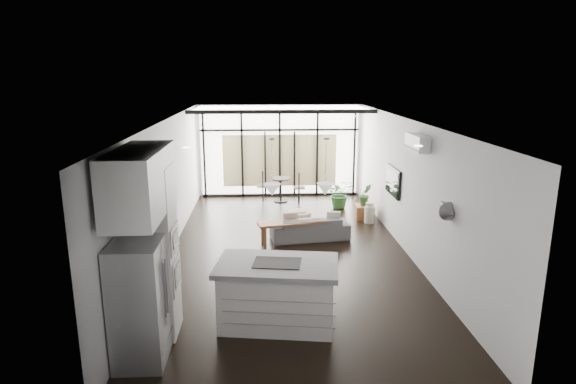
{
  "coord_description": "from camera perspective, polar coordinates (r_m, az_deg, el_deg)",
  "views": [
    {
      "loc": [
        -0.55,
        -9.65,
        3.72
      ],
      "look_at": [
        0.0,
        0.3,
        1.25
      ],
      "focal_mm": 30.0,
      "sensor_mm": 36.0,
      "label": 1
    }
  ],
  "objects": [
    {
      "name": "pendant_right",
      "position": [
        7.27,
        4.43,
        0.35
      ],
      "size": [
        0.26,
        0.26,
        0.18
      ],
      "primitive_type": "cone",
      "color": "white",
      "rests_on": "ceiling"
    },
    {
      "name": "wall_front",
      "position": [
        5.23,
        3.26,
        -12.45
      ],
      "size": [
        5.0,
        0.02,
        2.8
      ],
      "primitive_type": "cube",
      "color": "silver",
      "rests_on": "ground"
    },
    {
      "name": "fridge",
      "position": [
        6.68,
        -17.2,
        -12.43
      ],
      "size": [
        0.64,
        0.8,
        1.65
      ],
      "primitive_type": "cube",
      "color": "#939397",
      "rests_on": "floor"
    },
    {
      "name": "cooktop",
      "position": [
        7.2,
        -1.3,
        -8.39
      ],
      "size": [
        0.76,
        0.56,
        0.01
      ],
      "primitive_type": "cube",
      "rotation": [
        0.0,
        0.0,
        -0.14
      ],
      "color": "black",
      "rests_on": "island"
    },
    {
      "name": "ceiling",
      "position": [
        9.71,
        0.1,
        8.48
      ],
      "size": [
        5.0,
        10.0,
        0.0
      ],
      "primitive_type": "cube",
      "color": "white",
      "rests_on": "ground"
    },
    {
      "name": "pouf",
      "position": [
        11.77,
        1.39,
        -3.38
      ],
      "size": [
        0.6,
        0.6,
        0.45
      ],
      "primitive_type": "cylinder",
      "rotation": [
        0.0,
        0.0,
        -0.09
      ],
      "color": "beige",
      "rests_on": "floor"
    },
    {
      "name": "wall_right",
      "position": [
        10.38,
        14.0,
        0.59
      ],
      "size": [
        0.02,
        10.0,
        2.8
      ],
      "primitive_type": "cube",
      "color": "silver",
      "rests_on": "ground"
    },
    {
      "name": "glazing",
      "position": [
        14.73,
        -0.98,
        4.85
      ],
      "size": [
        5.0,
        0.2,
        2.8
      ],
      "primitive_type": "cube",
      "color": "black",
      "rests_on": "ground"
    },
    {
      "name": "framed_art",
      "position": [
        9.6,
        -14.62,
        0.4
      ],
      "size": [
        0.04,
        0.7,
        0.9
      ],
      "primitive_type": "cube",
      "color": "black",
      "rests_on": "wall_left"
    },
    {
      "name": "tv",
      "position": [
        11.33,
        12.33,
        1.26
      ],
      "size": [
        0.05,
        1.1,
        0.65
      ],
      "primitive_type": "cube",
      "color": "black",
      "rests_on": "wall_right"
    },
    {
      "name": "crate",
      "position": [
        12.78,
        9.08,
        -2.35
      ],
      "size": [
        0.5,
        0.5,
        0.36
      ],
      "primitive_type": "cube",
      "rotation": [
        0.0,
        0.0,
        -0.07
      ],
      "color": "brown",
      "rests_on": "floor"
    },
    {
      "name": "neighbour_building",
      "position": [
        14.85,
        -0.98,
        3.75
      ],
      "size": [
        3.5,
        0.02,
        1.6
      ],
      "primitive_type": "cube",
      "color": "beige",
      "rests_on": "ground"
    },
    {
      "name": "milk_can",
      "position": [
        12.43,
        9.65,
        -2.42
      ],
      "size": [
        0.28,
        0.28,
        0.53
      ],
      "primitive_type": "cylinder",
      "rotation": [
        0.0,
        0.0,
        0.05
      ],
      "color": "beige",
      "rests_on": "floor"
    },
    {
      "name": "floor",
      "position": [
        10.36,
        0.09,
        -7.13
      ],
      "size": [
        5.0,
        10.0,
        0.0
      ],
      "primitive_type": "cube",
      "color": "black",
      "rests_on": "ground"
    },
    {
      "name": "wall_back",
      "position": [
        14.84,
        -1.0,
        4.92
      ],
      "size": [
        5.0,
        0.02,
        2.8
      ],
      "primitive_type": "cube",
      "color": "silver",
      "rests_on": "ground"
    },
    {
      "name": "plant_crate",
      "position": [
        12.7,
        9.13,
        -1.02
      ],
      "size": [
        0.43,
        0.64,
        0.26
      ],
      "primitive_type": "imported",
      "rotation": [
        0.0,
        0.0,
        0.19
      ],
      "color": "#2C612A",
      "rests_on": "crate"
    },
    {
      "name": "island",
      "position": [
        7.4,
        -1.28,
        -11.95
      ],
      "size": [
        1.93,
        1.31,
        0.98
      ],
      "primitive_type": "cube",
      "rotation": [
        0.0,
        0.0,
        -0.14
      ],
      "color": "white",
      "rests_on": "floor"
    },
    {
      "name": "ac_unit",
      "position": [
        9.41,
        15.08,
        5.68
      ],
      "size": [
        0.22,
        0.9,
        0.3
      ],
      "primitive_type": "cube",
      "color": "white",
      "rests_on": "wall_right"
    },
    {
      "name": "appliance_column",
      "position": [
        7.13,
        -15.85,
        -6.91
      ],
      "size": [
        0.64,
        0.68,
        2.5
      ],
      "primitive_type": "cube",
      "color": "white",
      "rests_on": "floor"
    },
    {
      "name": "console_bench",
      "position": [
        10.83,
        0.54,
        -4.78
      ],
      "size": [
        1.6,
        0.7,
        0.5
      ],
      "primitive_type": "cube",
      "rotation": [
        0.0,
        0.0,
        0.21
      ],
      "color": "brown",
      "rests_on": "floor"
    },
    {
      "name": "wall_left",
      "position": [
        10.12,
        -14.19,
        0.23
      ],
      "size": [
        0.02,
        10.0,
        2.8
      ],
      "primitive_type": "cube",
      "color": "silver",
      "rests_on": "ground"
    },
    {
      "name": "plant_tall",
      "position": [
        13.68,
        6.17,
        -0.58
      ],
      "size": [
        0.92,
        0.98,
        0.63
      ],
      "primitive_type": "imported",
      "rotation": [
        0.0,
        0.0,
        0.27
      ],
      "color": "#2C612A",
      "rests_on": "floor"
    },
    {
      "name": "pendant_left",
      "position": [
        7.21,
        -1.89,
        0.27
      ],
      "size": [
        0.26,
        0.26,
        0.18
      ],
      "primitive_type": "cone",
      "color": "white",
      "rests_on": "ceiling"
    },
    {
      "name": "upper_cabinets",
      "position": [
        6.5,
        -17.09,
        1.12
      ],
      "size": [
        0.62,
        1.75,
        0.86
      ],
      "primitive_type": "cube",
      "color": "white",
      "rests_on": "wall_left"
    },
    {
      "name": "sofa",
      "position": [
        11.08,
        2.6,
        -3.82
      ],
      "size": [
        1.83,
        0.77,
        0.69
      ],
      "primitive_type": "imported",
      "rotation": [
        0.0,
        0.0,
        3.29
      ],
      "color": "#49494B",
      "rests_on": "floor"
    },
    {
      "name": "bistro_set",
      "position": [
        14.25,
        -0.86,
        0.12
      ],
      "size": [
        1.44,
        0.87,
        0.64
      ],
      "primitive_type": "cube",
      "rotation": [
        0.0,
        0.0,
        -0.27
      ],
      "color": "black",
      "rests_on": "floor"
    },
    {
      "name": "skylight",
      "position": [
        13.7,
        -0.86,
        9.94
      ],
      "size": [
        4.7,
        1.9,
        0.06
      ],
      "primitive_type": "cube",
      "color": "white",
      "rests_on": "ceiling"
    }
  ]
}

